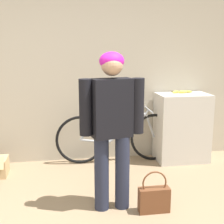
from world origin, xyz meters
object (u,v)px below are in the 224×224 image
at_px(banana, 182,92).
at_px(handbag, 154,198).
at_px(person, 112,121).
at_px(bicycle, 118,137).

relative_size(banana, handbag, 0.72).
bearing_deg(person, bicycle, 65.23).
xyz_separation_m(bicycle, handbag, (0.12, -1.43, -0.23)).
distance_m(person, handbag, 0.89).
relative_size(person, bicycle, 0.91).
height_order(person, bicycle, person).
bearing_deg(handbag, bicycle, 94.67).
height_order(banana, handbag, banana).
relative_size(bicycle, handbag, 4.04).
relative_size(person, banana, 5.07).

